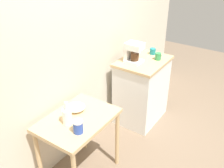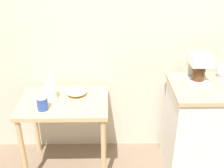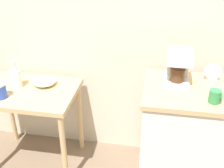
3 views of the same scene
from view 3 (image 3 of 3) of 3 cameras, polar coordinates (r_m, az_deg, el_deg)
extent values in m
plane|color=#7A6651|center=(2.76, -1.97, -16.30)|extent=(8.00, 8.00, 0.00)
cube|color=beige|center=(2.37, 1.86, 15.33)|extent=(4.40, 0.10, 2.80)
cube|color=tan|center=(2.47, -16.35, -1.59)|extent=(0.79, 0.56, 0.04)
cylinder|color=tan|center=(2.39, -9.57, -13.33)|extent=(0.04, 0.04, 0.73)
cylinder|color=tan|center=(3.00, -19.58, -4.96)|extent=(0.04, 0.04, 0.73)
cylinder|color=tan|center=(2.75, -6.40, -6.66)|extent=(0.04, 0.04, 0.73)
cube|color=white|center=(2.42, 14.46, -10.94)|extent=(0.70, 0.54, 0.89)
cube|color=tan|center=(2.16, 15.96, -1.47)|extent=(0.73, 0.57, 0.04)
cylinder|color=beige|center=(2.50, -13.25, -0.06)|extent=(0.09, 0.09, 0.01)
ellipsoid|color=beige|center=(2.49, -13.33, 0.57)|extent=(0.20, 0.20, 0.05)
cylinder|color=silver|center=(2.49, -18.67, 0.92)|extent=(0.09, 0.09, 0.16)
cylinder|color=silver|center=(2.44, -19.12, 3.40)|extent=(0.03, 0.03, 0.08)
cylinder|color=#2D4CAD|center=(2.40, -21.35, -1.39)|extent=(0.09, 0.09, 0.11)
cube|color=white|center=(2.19, 12.73, 0.52)|extent=(0.18, 0.22, 0.03)
cube|color=white|center=(2.22, 13.00, 4.16)|extent=(0.16, 0.05, 0.26)
cube|color=white|center=(2.11, 13.33, 5.41)|extent=(0.18, 0.22, 0.08)
cylinder|color=#4C2D19|center=(2.16, 12.92, 1.90)|extent=(0.11, 0.11, 0.10)
cylinder|color=#338C4C|center=(2.01, 19.81, -2.34)|extent=(0.08, 0.08, 0.09)
torus|color=#338C4C|center=(2.02, 20.94, -2.43)|extent=(0.01, 0.06, 0.06)
cube|color=#B2B5BA|center=(2.32, 19.18, 0.96)|extent=(0.09, 0.06, 0.02)
cylinder|color=#B2B5BA|center=(2.29, 19.45, 2.42)|extent=(0.13, 0.05, 0.13)
cylinder|color=black|center=(2.28, 19.45, 2.39)|extent=(0.11, 0.04, 0.11)
camera|label=1|loc=(2.62, -76.46, 16.35)|focal=41.64mm
camera|label=2|loc=(0.70, -107.03, -0.33)|focal=45.33mm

